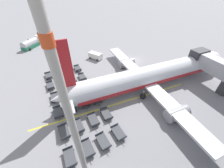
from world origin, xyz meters
TOP-DOWN VIEW (x-y plane):
  - ground_plane at (0.00, 0.00)m, footprint 500.00×500.00m
  - airplane at (11.59, -5.19)m, footprint 35.54×41.71m
  - fuel_tanker_primary at (-26.94, -24.83)m, footprint 8.26×9.01m
  - service_van at (-6.86, -9.54)m, footprint 4.59×3.55m
  - baggage_dolly_row_near_col_a at (-3.81, -24.00)m, footprint 3.42×1.60m
  - baggage_dolly_row_near_col_b at (0.49, -24.46)m, footprint 3.45×1.68m
  - baggage_dolly_row_near_col_c at (4.98, -24.49)m, footprint 3.48×1.78m
  - baggage_dolly_row_near_col_d at (9.32, -24.91)m, footprint 3.47×1.76m
  - baggage_dolly_row_near_col_e at (13.94, -25.05)m, footprint 3.44×1.64m
  - baggage_dolly_row_near_col_f at (18.27, -25.47)m, footprint 3.47×1.76m
  - baggage_dolly_row_mid_a_col_a at (-3.88, -21.51)m, footprint 3.47×1.77m
  - baggage_dolly_row_mid_a_col_b at (0.82, -22.00)m, footprint 3.42×1.61m
  - baggage_dolly_row_mid_a_col_c at (5.03, -22.05)m, footprint 3.44×1.66m
  - baggage_dolly_row_mid_a_col_d at (9.46, -22.46)m, footprint 3.47×1.74m
  - baggage_dolly_row_mid_a_col_e at (14.04, -22.72)m, footprint 3.45×1.69m
  - baggage_dolly_row_mid_a_col_f at (18.33, -22.86)m, footprint 3.45×1.68m
  - baggage_dolly_row_mid_b_col_a at (-3.73, -19.11)m, footprint 3.48×1.78m
  - baggage_dolly_row_mid_b_col_b at (0.79, -19.35)m, footprint 3.46×1.74m
  - baggage_dolly_row_mid_b_col_c at (5.37, -19.62)m, footprint 3.48×1.78m
  - baggage_dolly_row_mid_b_col_d at (9.53, -19.76)m, footprint 3.48×1.79m
  - baggage_dolly_row_mid_b_col_e at (14.19, -20.01)m, footprint 3.46×1.72m
  - baggage_dolly_row_mid_b_col_f at (18.56, -20.41)m, footprint 3.42×1.61m
  - baggage_dolly_row_far_col_a at (-3.49, -16.53)m, footprint 3.46×1.73m
  - baggage_dolly_row_far_col_b at (0.98, -16.91)m, footprint 3.47×1.74m
  - baggage_dolly_row_far_col_c at (5.44, -17.02)m, footprint 3.45×1.68m
  - baggage_dolly_row_far_col_d at (9.79, -17.33)m, footprint 3.47×1.76m
  - baggage_dolly_row_far_col_e at (14.24, -17.45)m, footprint 3.47×1.75m
  - baggage_dolly_row_far_col_f at (18.51, -17.64)m, footprint 3.44×1.67m
  - apron_light_mast at (22.66, -24.36)m, footprint 2.00×0.70m
  - stand_guidance_stripe at (12.77, -13.91)m, footprint 5.14×32.45m

SIDE VIEW (x-z plane):
  - ground_plane at x=0.00m, z-range 0.00..0.00m
  - stand_guidance_stripe at x=12.77m, z-range 0.00..0.01m
  - baggage_dolly_row_near_col_a at x=-3.81m, z-range 0.01..0.93m
  - baggage_dolly_row_near_col_b at x=0.49m, z-range 0.01..0.93m
  - baggage_dolly_row_near_col_c at x=4.98m, z-range 0.01..0.93m
  - baggage_dolly_row_near_col_d at x=9.32m, z-range 0.01..0.93m
  - baggage_dolly_row_near_col_e at x=13.94m, z-range 0.01..0.93m
  - baggage_dolly_row_near_col_f at x=18.27m, z-range 0.01..0.93m
  - baggage_dolly_row_mid_a_col_a at x=-3.88m, z-range 0.01..0.93m
  - baggage_dolly_row_mid_a_col_b at x=0.82m, z-range 0.01..0.93m
  - baggage_dolly_row_mid_a_col_c at x=5.03m, z-range 0.01..0.93m
  - baggage_dolly_row_mid_a_col_d at x=9.46m, z-range 0.01..0.93m
  - baggage_dolly_row_mid_a_col_e at x=14.04m, z-range 0.01..0.93m
  - baggage_dolly_row_mid_a_col_f at x=18.33m, z-range 0.01..0.93m
  - baggage_dolly_row_mid_b_col_a at x=-3.73m, z-range 0.01..0.93m
  - baggage_dolly_row_mid_b_col_b at x=0.79m, z-range 0.01..0.93m
  - baggage_dolly_row_mid_b_col_c at x=5.37m, z-range 0.01..0.93m
  - baggage_dolly_row_mid_b_col_d at x=9.53m, z-range 0.01..0.93m
  - baggage_dolly_row_mid_b_col_e at x=14.19m, z-range 0.01..0.93m
  - baggage_dolly_row_mid_b_col_f at x=18.56m, z-range 0.01..0.93m
  - baggage_dolly_row_far_col_a at x=-3.49m, z-range 0.01..0.93m
  - baggage_dolly_row_far_col_b at x=0.98m, z-range 0.01..0.93m
  - baggage_dolly_row_far_col_c at x=5.44m, z-range 0.01..0.93m
  - baggage_dolly_row_far_col_d at x=9.79m, z-range 0.01..0.93m
  - baggage_dolly_row_far_col_e at x=14.24m, z-range 0.01..0.93m
  - baggage_dolly_row_far_col_f at x=18.51m, z-range 0.01..0.93m
  - service_van at x=-6.86m, z-range 0.09..1.99m
  - fuel_tanker_primary at x=-26.94m, z-range -0.24..2.98m
  - airplane at x=11.59m, z-range -3.78..9.52m
  - apron_light_mast at x=22.66m, z-range 1.95..25.02m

